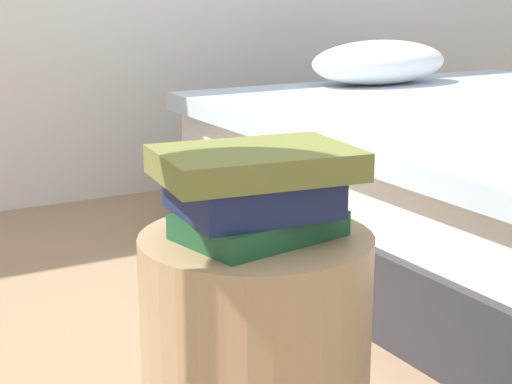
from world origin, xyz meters
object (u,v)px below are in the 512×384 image
(book_navy, at_px, (252,194))
(side_table, at_px, (256,368))
(book_olive, at_px, (256,163))
(book_forest, at_px, (258,225))

(book_navy, bearing_deg, side_table, -6.38)
(side_table, distance_m, book_navy, 0.29)
(book_navy, xyz_separation_m, book_olive, (0.00, -0.01, 0.05))
(book_forest, relative_size, book_olive, 0.79)
(book_forest, xyz_separation_m, book_navy, (-0.00, 0.01, 0.05))
(side_table, xyz_separation_m, book_olive, (-0.01, -0.01, 0.34))
(book_navy, height_order, book_olive, book_olive)
(book_olive, bearing_deg, side_table, 64.84)
(book_olive, bearing_deg, book_navy, 99.19)
(side_table, relative_size, book_navy, 2.01)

